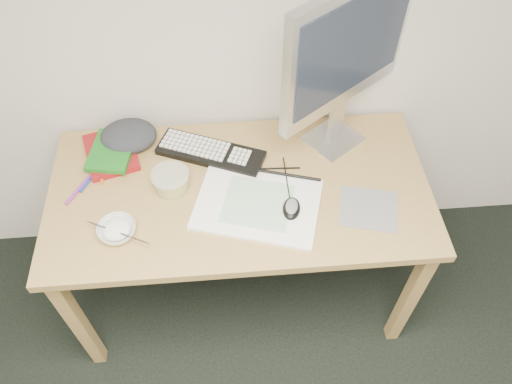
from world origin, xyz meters
TOP-DOWN VIEW (x-y plane):
  - desk at (-0.04, 1.43)m, footprint 1.40×0.70m
  - mousepad at (0.41, 1.30)m, footprint 0.24×0.23m
  - sketchpad at (0.02, 1.35)m, footprint 0.50×0.42m
  - keyboard at (-0.14, 1.60)m, footprint 0.43×0.28m
  - monitor at (0.35, 1.65)m, footprint 0.48×0.37m
  - mouse at (0.14, 1.31)m, footprint 0.08×0.11m
  - rice_bowl at (-0.46, 1.26)m, footprint 0.15×0.15m
  - chopsticks at (-0.45, 1.24)m, footprint 0.21×0.12m
  - fruit_tub at (-0.28, 1.46)m, footprint 0.17×0.17m
  - book_red at (-0.52, 1.64)m, footprint 0.24×0.28m
  - book_green at (-0.51, 1.63)m, footprint 0.19×0.24m
  - cloth_lump at (-0.45, 1.70)m, footprint 0.22×0.20m
  - pencil_pink at (-0.06, 1.50)m, footprint 0.19×0.04m
  - pencil_tan at (-0.06, 1.48)m, footprint 0.17×0.08m
  - pencil_black at (0.11, 1.51)m, footprint 0.18×0.02m
  - marker_blue at (-0.59, 1.51)m, footprint 0.07×0.12m
  - marker_orange at (-0.54, 1.55)m, footprint 0.01×0.13m
  - marker_purple at (-0.62, 1.47)m, footprint 0.08×0.13m

SIDE VIEW (x-z plane):
  - desk at x=-0.04m, z-range 0.29..1.04m
  - mousepad at x=0.41m, z-range 0.75..0.75m
  - pencil_black at x=0.11m, z-range 0.75..0.76m
  - pencil_tan at x=-0.06m, z-range 0.75..0.76m
  - pencil_pink at x=-0.06m, z-range 0.75..0.76m
  - marker_blue at x=-0.59m, z-range 0.75..0.76m
  - marker_orange at x=-0.54m, z-range 0.75..0.76m
  - sketchpad at x=0.02m, z-range 0.75..0.76m
  - marker_purple at x=-0.62m, z-range 0.75..0.76m
  - book_red at x=-0.52m, z-range 0.75..0.77m
  - keyboard at x=-0.14m, z-range 0.75..0.77m
  - rice_bowl at x=-0.46m, z-range 0.75..0.79m
  - mouse at x=0.14m, z-range 0.76..0.80m
  - book_green at x=-0.51m, z-range 0.77..0.79m
  - fruit_tub at x=-0.28m, z-range 0.75..0.82m
  - cloth_lump at x=-0.45m, z-range 0.75..0.83m
  - chopsticks at x=-0.45m, z-range 0.78..0.80m
  - monitor at x=0.35m, z-range 0.83..1.50m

